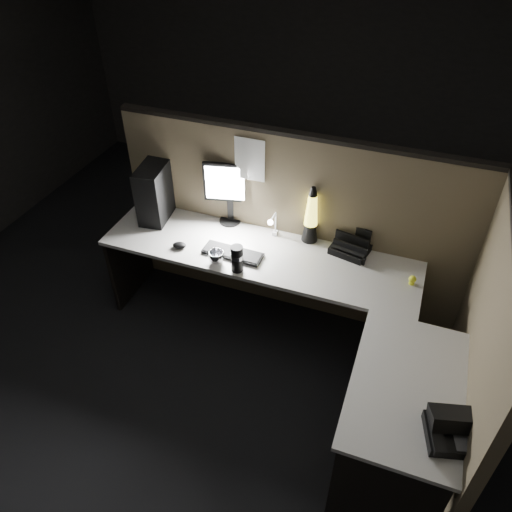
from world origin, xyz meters
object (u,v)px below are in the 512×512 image
(desk_phone, at_px, (454,429))
(pc_tower, at_px, (157,190))
(monitor, at_px, (229,187))
(keyboard, at_px, (233,253))
(lava_lamp, at_px, (311,219))

(desk_phone, bearing_deg, pc_tower, 137.38)
(monitor, height_order, desk_phone, monitor)
(pc_tower, xyz_separation_m, desk_phone, (2.28, -1.21, -0.16))
(monitor, bearing_deg, keyboard, -78.53)
(pc_tower, relative_size, keyboard, 1.01)
(monitor, distance_m, lava_lamp, 0.65)
(pc_tower, xyz_separation_m, monitor, (0.56, 0.11, 0.08))
(pc_tower, height_order, desk_phone, pc_tower)
(monitor, distance_m, desk_phone, 2.19)
(monitor, relative_size, desk_phone, 1.61)
(monitor, xyz_separation_m, keyboard, (0.18, -0.38, -0.29))
(pc_tower, height_order, lava_lamp, lava_lamp)
(keyboard, relative_size, lava_lamp, 0.97)
(monitor, relative_size, lava_lamp, 1.11)
(keyboard, xyz_separation_m, desk_phone, (1.55, -0.94, 0.05))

